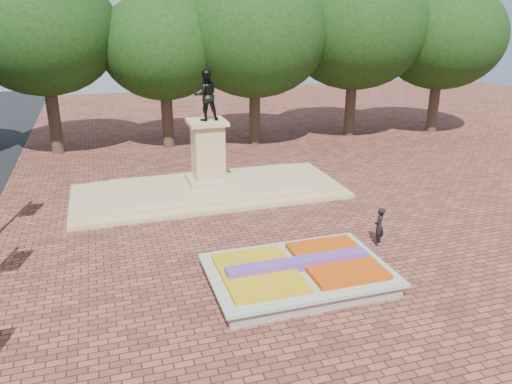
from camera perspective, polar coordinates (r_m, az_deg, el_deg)
ground at (r=19.43m, az=-0.21°, el=-7.88°), size 90.00×90.00×0.00m
flower_bed at (r=17.90m, az=4.90°, el=-9.18°), size 6.30×4.30×0.91m
monument at (r=26.24m, az=-5.42°, el=1.70°), size 14.00×6.00×6.40m
tree_row_back at (r=35.27m, az=-5.51°, el=16.00°), size 44.80×8.80×10.43m
pedestrian at (r=21.03m, az=13.89°, el=-3.81°), size 0.69×0.68×1.61m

